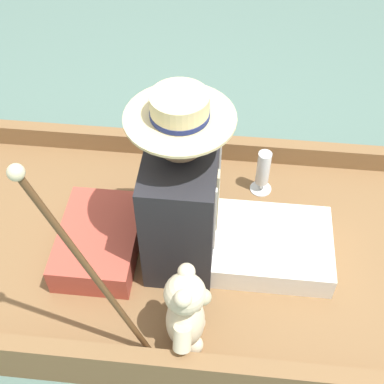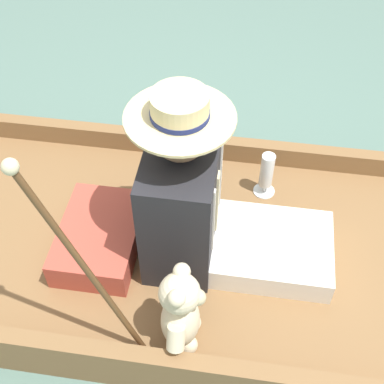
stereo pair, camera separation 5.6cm
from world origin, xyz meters
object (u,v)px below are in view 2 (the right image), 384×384
teddy_bear (181,312)px  wine_glass (267,172)px  walking_cane (78,258)px  seated_person (203,205)px

teddy_bear → wine_glass: 0.78m
wine_glass → walking_cane: (0.80, -0.53, 0.40)m
seated_person → teddy_bear: seated_person is taller
teddy_bear → walking_cane: bearing=-77.3°
wine_glass → seated_person: bearing=-33.4°
seated_person → walking_cane: size_ratio=0.86×
seated_person → wine_glass: 0.45m
wine_glass → walking_cane: 1.04m
seated_person → wine_glass: bearing=147.2°
walking_cane → teddy_bear: bearing=102.7°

